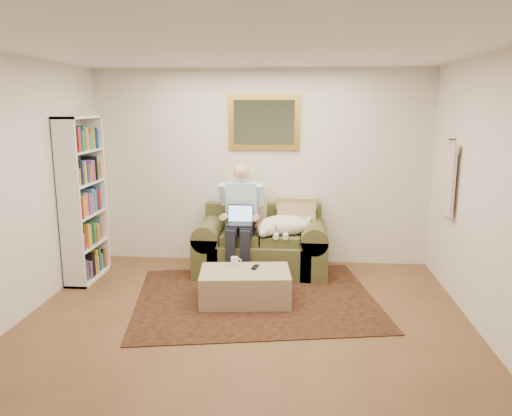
# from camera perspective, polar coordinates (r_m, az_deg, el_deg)

# --- Properties ---
(room_shell) EXTENTS (4.51, 5.00, 2.61)m
(room_shell) POSITION_cam_1_polar(r_m,az_deg,el_deg) (4.61, -1.51, 1.37)
(room_shell) COLOR brown
(room_shell) RESTS_ON ground
(rug) EXTENTS (2.95, 2.53, 0.01)m
(rug) POSITION_cam_1_polar(r_m,az_deg,el_deg) (5.68, -0.04, -10.25)
(rug) COLOR black
(rug) RESTS_ON room_shell
(sofa) EXTENTS (1.67, 0.85, 1.00)m
(sofa) POSITION_cam_1_polar(r_m,az_deg,el_deg) (6.48, 0.61, -4.77)
(sofa) COLOR #4E502A
(sofa) RESTS_ON room_shell
(seated_man) EXTENTS (0.55, 0.79, 1.41)m
(seated_man) POSITION_cam_1_polar(r_m,az_deg,el_deg) (6.25, -1.78, -1.45)
(seated_man) COLOR #8CC4D8
(seated_man) RESTS_ON sofa
(laptop) EXTENTS (0.32, 0.26, 0.24)m
(laptop) POSITION_cam_1_polar(r_m,az_deg,el_deg) (6.18, -1.86, -1.28)
(laptop) COLOR black
(laptop) RESTS_ON seated_man
(sleeping_dog) EXTENTS (0.69, 0.43, 0.26)m
(sleeping_dog) POSITION_cam_1_polar(r_m,az_deg,el_deg) (6.29, 3.29, -1.98)
(sleeping_dog) COLOR white
(sleeping_dog) RESTS_ON sofa
(ottoman) EXTENTS (1.03, 0.72, 0.35)m
(ottoman) POSITION_cam_1_polar(r_m,az_deg,el_deg) (5.54, -1.25, -8.91)
(ottoman) COLOR tan
(ottoman) RESTS_ON room_shell
(coffee_mug) EXTENTS (0.08, 0.08, 0.10)m
(coffee_mug) POSITION_cam_1_polar(r_m,az_deg,el_deg) (5.63, -2.47, -6.12)
(coffee_mug) COLOR white
(coffee_mug) RESTS_ON ottoman
(tv_remote) EXTENTS (0.08, 0.16, 0.02)m
(tv_remote) POSITION_cam_1_polar(r_m,az_deg,el_deg) (5.56, -0.10, -6.77)
(tv_remote) COLOR black
(tv_remote) RESTS_ON ottoman
(bookshelf) EXTENTS (0.28, 0.80, 2.00)m
(bookshelf) POSITION_cam_1_polar(r_m,az_deg,el_deg) (6.42, -19.16, 0.94)
(bookshelf) COLOR white
(bookshelf) RESTS_ON room_shell
(wall_mirror) EXTENTS (0.94, 0.04, 0.72)m
(wall_mirror) POSITION_cam_1_polar(r_m,az_deg,el_deg) (6.64, 0.93, 9.76)
(wall_mirror) COLOR gold
(wall_mirror) RESTS_ON room_shell
(hanging_shirt) EXTENTS (0.06, 0.52, 0.90)m
(hanging_shirt) POSITION_cam_1_polar(r_m,az_deg,el_deg) (6.04, 21.06, 3.54)
(hanging_shirt) COLOR beige
(hanging_shirt) RESTS_ON room_shell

